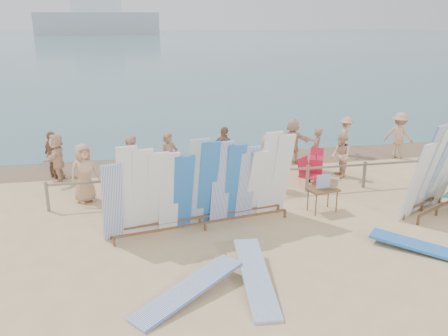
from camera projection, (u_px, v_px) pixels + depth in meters
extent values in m
plane|color=#DCB47F|center=(276.00, 236.00, 12.25)|extent=(160.00, 160.00, 0.00)
cube|color=#3F6772|center=(135.00, 40.00, 131.83)|extent=(320.00, 240.00, 0.02)
cube|color=brown|center=(221.00, 160.00, 18.97)|extent=(40.00, 2.60, 0.01)
cube|color=#999EA3|center=(98.00, 24.00, 176.86)|extent=(45.00, 8.00, 8.00)
cube|color=silver|center=(96.00, 4.00, 174.77)|extent=(18.00, 6.00, 6.00)
cube|color=#796F5C|center=(248.00, 172.00, 14.81)|extent=(12.00, 0.06, 0.06)
cube|color=#796F5C|center=(47.00, 197.00, 13.75)|extent=(0.08, 0.08, 0.90)
cube|color=#796F5C|center=(118.00, 192.00, 14.14)|extent=(0.08, 0.08, 0.90)
cube|color=#796F5C|center=(184.00, 187.00, 14.53)|extent=(0.08, 0.08, 0.90)
cube|color=#796F5C|center=(247.00, 183.00, 14.91)|extent=(0.08, 0.08, 0.90)
cube|color=#796F5C|center=(307.00, 179.00, 15.30)|extent=(0.08, 0.08, 0.90)
cube|color=#796F5C|center=(364.00, 175.00, 15.69)|extent=(0.08, 0.08, 0.90)
cube|color=#796F5C|center=(418.00, 171.00, 16.08)|extent=(0.08, 0.08, 0.90)
cube|color=brown|center=(205.00, 223.00, 12.51)|extent=(4.72, 0.89, 0.06)
cube|color=brown|center=(200.00, 217.00, 12.87)|extent=(4.72, 0.89, 0.06)
cube|color=white|center=(113.00, 203.00, 11.61)|extent=(0.59, 0.60, 2.12)
cube|color=white|center=(127.00, 193.00, 11.68)|extent=(0.61, 0.71, 2.54)
cube|color=white|center=(143.00, 193.00, 11.83)|extent=(0.62, 0.76, 2.43)
cube|color=white|center=(157.00, 193.00, 11.98)|extent=(0.63, 0.81, 2.32)
cube|color=white|center=(169.00, 193.00, 12.10)|extent=(0.60, 0.65, 2.25)
cube|color=blue|center=(183.00, 193.00, 12.25)|extent=(0.61, 0.73, 2.14)
cube|color=#7CA3C7|center=(197.00, 184.00, 12.32)|extent=(0.63, 0.82, 2.56)
cube|color=blue|center=(207.00, 184.00, 12.44)|extent=(0.63, 0.84, 2.46)
cube|color=white|center=(221.00, 183.00, 12.58)|extent=(0.59, 0.63, 2.41)
cube|color=blue|center=(234.00, 184.00, 12.73)|extent=(0.61, 0.71, 2.29)
cube|color=white|center=(246.00, 183.00, 12.88)|extent=(0.60, 0.67, 2.20)
cube|color=white|center=(256.00, 184.00, 13.01)|extent=(0.63, 0.81, 2.07)
cube|color=white|center=(269.00, 175.00, 13.07)|extent=(0.60, 0.68, 2.54)
cube|color=white|center=(281.00, 175.00, 13.22)|extent=(0.61, 0.72, 2.44)
cube|color=brown|center=(437.00, 207.00, 13.48)|extent=(1.80, 0.97, 0.06)
cube|color=brown|center=(423.00, 203.00, 13.80)|extent=(1.80, 0.97, 0.06)
cube|color=white|center=(416.00, 183.00, 12.81)|extent=(0.76, 0.78, 2.29)
cube|color=white|center=(425.00, 172.00, 12.97)|extent=(0.83, 0.92, 2.74)
cube|color=white|center=(432.00, 171.00, 13.22)|extent=(0.84, 0.93, 2.63)
cube|color=white|center=(438.00, 170.00, 13.47)|extent=(0.85, 0.95, 2.52)
cube|color=white|center=(443.00, 170.00, 13.67)|extent=(0.85, 0.96, 2.40)
cube|color=brown|center=(323.00, 190.00, 13.66)|extent=(0.94, 0.73, 0.05)
cube|color=white|center=(323.00, 181.00, 13.58)|extent=(0.45, 0.11, 0.40)
cube|color=blue|center=(427.00, 253.00, 11.38)|extent=(2.34, 2.26, 0.24)
cube|color=white|center=(189.00, 298.00, 9.54)|extent=(2.51, 2.03, 0.36)
cube|color=#7CA3C7|center=(256.00, 286.00, 9.98)|extent=(0.79, 2.72, 0.44)
cube|color=red|center=(242.00, 179.00, 15.54)|extent=(0.68, 0.63, 0.06)
cube|color=red|center=(239.00, 168.00, 15.68)|extent=(0.63, 0.26, 0.61)
cube|color=red|center=(310.00, 176.00, 15.89)|extent=(0.80, 0.79, 0.05)
cube|color=red|center=(303.00, 166.00, 15.96)|extent=(0.57, 0.51, 0.59)
cube|color=red|center=(316.00, 165.00, 16.43)|extent=(0.72, 0.87, 0.55)
cube|color=red|center=(317.00, 153.00, 16.60)|extent=(0.48, 0.34, 0.35)
imported|color=tan|center=(84.00, 173.00, 14.37)|extent=(0.99, 0.77, 1.83)
imported|color=beige|center=(131.00, 163.00, 15.37)|extent=(0.90, 0.44, 1.83)
imported|color=beige|center=(293.00, 141.00, 18.36)|extent=(1.56, 1.47, 1.75)
imported|color=#8C6042|center=(447.00, 148.00, 17.21)|extent=(1.01, 1.11, 1.80)
imported|color=beige|center=(341.00, 156.00, 16.66)|extent=(0.45, 0.81, 1.58)
imported|color=beige|center=(57.00, 157.00, 16.32)|extent=(0.73, 1.60, 1.66)
imported|color=#8C6042|center=(169.00, 159.00, 15.81)|extent=(0.75, 0.63, 1.81)
imported|color=tan|center=(346.00, 136.00, 19.36)|extent=(0.88, 1.12, 1.61)
imported|color=#8C6042|center=(225.00, 152.00, 16.68)|extent=(1.10, 1.05, 1.81)
imported|color=tan|center=(268.00, 162.00, 15.50)|extent=(0.46, 0.91, 1.84)
imported|color=tan|center=(399.00, 135.00, 18.97)|extent=(1.19, 1.20, 1.85)
imported|color=#8C6042|center=(53.00, 155.00, 16.54)|extent=(0.90, 1.05, 1.68)
imported|color=#8C6042|center=(316.00, 150.00, 17.30)|extent=(0.56, 0.67, 1.61)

